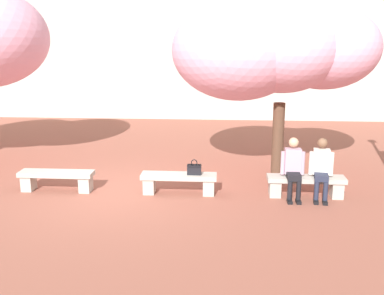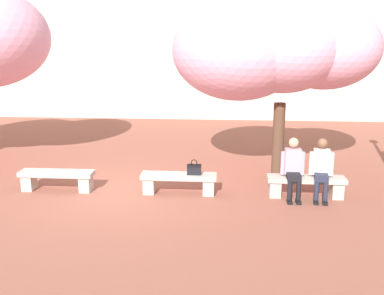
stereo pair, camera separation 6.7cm
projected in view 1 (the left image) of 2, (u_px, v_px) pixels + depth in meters
The scene contains 9 objects.
ground_plane at pixel (118, 192), 9.98m from camera, with size 100.00×100.00×0.00m, color #8E5142.
building_facade at pixel (173, 1), 19.97m from camera, with size 28.00×4.00×10.01m, color #B7B2A8.
stone_bench_near_west at pixel (57, 178), 10.00m from camera, with size 1.65×0.43×0.45m.
stone_bench_center at pixel (179, 181), 9.81m from camera, with size 1.65×0.43×0.45m.
stone_bench_near_east at pixel (306, 183), 9.63m from camera, with size 1.65×0.43×0.45m.
person_seated_left at pixel (293, 166), 9.50m from camera, with size 0.51×0.68×1.29m.
person_seated_right at pixel (321, 166), 9.46m from camera, with size 0.51×0.71×1.29m.
handbag at pixel (194, 169), 9.71m from camera, with size 0.30×0.15×0.34m.
cherry_tree_main at pixel (272, 49), 10.47m from camera, with size 4.86×3.40×4.23m.
Camera 1 is at (2.32, -9.33, 3.29)m, focal length 42.00 mm.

